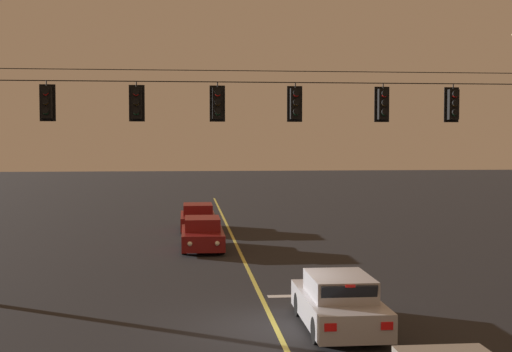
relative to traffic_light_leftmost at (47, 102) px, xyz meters
name	(u,v)px	position (x,y,z in m)	size (l,w,h in m)	color
ground_plane	(276,327)	(6.45, -4.16, -5.93)	(180.00, 180.00, 0.00)	black
lane_centre_stripe	(244,260)	(6.45, 6.02, -5.93)	(0.14, 60.00, 0.01)	#D1C64C
stop_bar_paint	(322,295)	(8.35, -0.58, -5.93)	(3.40, 0.36, 0.01)	silver
signal_span_assembly	(259,161)	(6.45, 0.02, -1.78)	(20.40, 0.32, 7.98)	#38281C
traffic_light_leftmost	(47,102)	(0.00, 0.00, 0.00)	(0.48, 0.41, 1.22)	black
traffic_light_left_inner	(136,103)	(2.68, 0.00, 0.00)	(0.48, 0.41, 1.22)	black
traffic_light_centre	(218,103)	(5.15, 0.00, 0.00)	(0.48, 0.41, 1.22)	black
traffic_light_right_inner	(295,104)	(7.58, 0.00, 0.00)	(0.48, 0.41, 1.22)	black
traffic_light_rightmost	(383,104)	(10.38, 0.00, 0.00)	(0.48, 0.41, 1.22)	black
traffic_light_far_right	(453,104)	(12.66, 0.00, 0.00)	(0.48, 0.41, 1.22)	black
car_waiting_near_lane	(339,303)	(8.03, -4.41, -5.28)	(1.80, 4.33, 1.39)	#A5A5AD
car_oncoming_lead	(202,234)	(4.87, 9.08, -5.28)	(1.80, 4.42, 1.39)	maroon
car_oncoming_trailing	(198,218)	(4.79, 15.62, -5.28)	(1.80, 4.42, 1.39)	maroon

